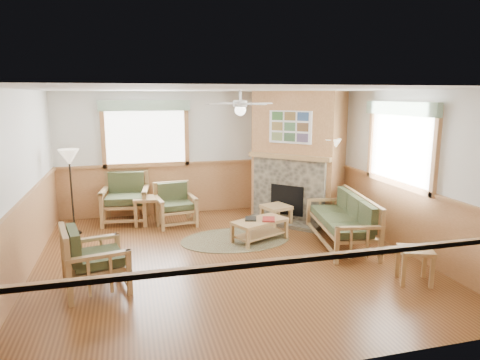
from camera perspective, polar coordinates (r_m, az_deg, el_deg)
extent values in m
cube|color=brown|center=(7.09, -1.72, -10.44)|extent=(6.00, 6.00, 0.01)
cube|color=white|center=(6.59, -1.86, 11.99)|extent=(6.00, 6.00, 0.01)
cube|color=silver|center=(9.62, -5.80, 3.63)|extent=(6.00, 0.02, 2.70)
cube|color=silver|center=(3.93, 8.12, -7.59)|extent=(6.00, 0.02, 2.70)
cube|color=silver|center=(6.72, -27.57, -0.88)|extent=(0.02, 6.00, 2.70)
cube|color=silver|center=(7.93, 19.87, 1.39)|extent=(0.02, 6.00, 2.70)
cylinder|color=brown|center=(7.94, -0.58, -7.94)|extent=(2.67, 2.67, 0.01)
cube|color=maroon|center=(7.75, 3.84, -5.14)|extent=(0.30, 0.35, 0.03)
cube|color=black|center=(7.78, 1.45, -5.10)|extent=(0.27, 0.32, 0.03)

